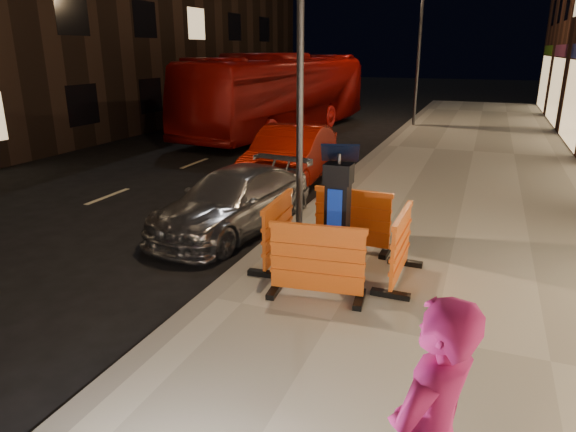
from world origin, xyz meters
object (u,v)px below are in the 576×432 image
at_px(barrier_front, 317,262).
at_px(car_silver, 234,230).
at_px(car_red, 290,183).
at_px(barrier_kerbside, 278,231).
at_px(barrier_bldgside, 400,247).
at_px(parking_kiosk, 337,212).
at_px(bus_doubledecker, 281,132).
at_px(barrier_back, 352,220).

bearing_deg(barrier_front, car_silver, 129.36).
bearing_deg(car_red, barrier_kerbside, -75.40).
xyz_separation_m(barrier_kerbside, car_red, (-1.81, 5.31, -0.67)).
bearing_deg(car_red, barrier_bldgside, -59.28).
relative_size(barrier_front, car_silver, 0.33).
height_order(parking_kiosk, car_silver, parking_kiosk).
relative_size(car_silver, bus_doubledecker, 0.35).
height_order(parking_kiosk, bus_doubledecker, parking_kiosk).
xyz_separation_m(car_red, bus_doubledecker, (-3.45, 7.96, 0.00)).
height_order(barrier_kerbside, bus_doubledecker, bus_doubledecker).
height_order(parking_kiosk, barrier_back, parking_kiosk).
distance_m(barrier_kerbside, bus_doubledecker, 14.29).
relative_size(barrier_back, bus_doubledecker, 0.11).
bearing_deg(barrier_kerbside, barrier_front, -138.30).
distance_m(barrier_front, barrier_back, 1.90).
distance_m(parking_kiosk, barrier_front, 1.03).
bearing_deg(bus_doubledecker, barrier_bldgside, -54.30).
xyz_separation_m(barrier_front, car_red, (-2.76, 6.26, -0.67)).
bearing_deg(barrier_front, car_red, 107.50).
xyz_separation_m(barrier_bldgside, bus_doubledecker, (-7.16, 13.27, -0.67)).
distance_m(barrier_kerbside, car_red, 5.65).
bearing_deg(barrier_kerbside, parking_kiosk, -93.30).
bearing_deg(car_red, barrier_back, -61.88).
bearing_deg(bus_doubledecker, parking_kiosk, -57.57).
bearing_deg(car_silver, barrier_back, -3.05).
distance_m(parking_kiosk, car_red, 6.08).
bearing_deg(car_red, car_silver, -89.98).
distance_m(barrier_back, car_red, 5.20).
bearing_deg(bus_doubledecker, car_silver, -65.09).
bearing_deg(parking_kiosk, car_silver, 148.02).
bearing_deg(bus_doubledecker, car_red, -59.22).
xyz_separation_m(barrier_back, barrier_bldgside, (0.95, -0.95, 0.00)).
height_order(car_red, bus_doubledecker, bus_doubledecker).
distance_m(barrier_front, barrier_kerbside, 1.34).
height_order(car_silver, car_red, car_red).
xyz_separation_m(car_silver, bus_doubledecker, (-3.73, 11.80, 0.00)).
relative_size(barrier_bldgside, bus_doubledecker, 0.11).
distance_m(barrier_front, barrier_bldgside, 1.34).
bearing_deg(barrier_front, barrier_kerbside, 128.70).
xyz_separation_m(parking_kiosk, barrier_kerbside, (-0.95, 0.00, -0.41)).
height_order(barrier_back, bus_doubledecker, bus_doubledecker).
distance_m(parking_kiosk, barrier_kerbside, 1.03).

